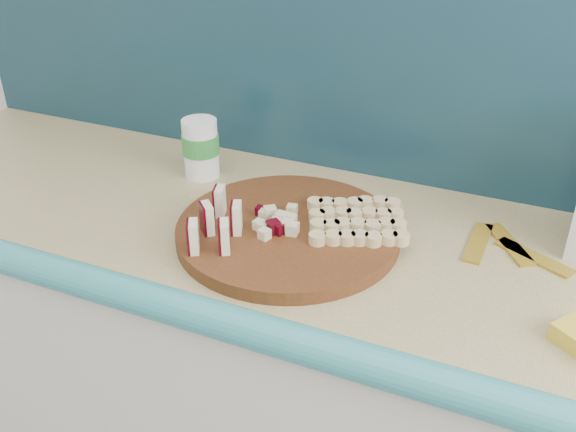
{
  "coord_description": "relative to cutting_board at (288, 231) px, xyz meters",
  "views": [
    {
      "loc": [
        0.4,
        0.53,
        1.55
      ],
      "look_at": [
        -0.01,
        1.46,
        0.96
      ],
      "focal_mm": 40.0,
      "sensor_mm": 36.0,
      "label": 1
    }
  ],
  "objects": [
    {
      "name": "banana_slices",
      "position": [
        0.12,
        0.05,
        0.02
      ],
      "size": [
        0.22,
        0.21,
        0.02
      ],
      "color": "#DBC086",
      "rests_on": "cutting_board"
    },
    {
      "name": "backsplash",
      "position": [
        0.11,
        0.32,
        0.24
      ],
      "size": [
        2.2,
        0.02,
        0.5
      ],
      "primitive_type": "cube",
      "color": "#2C6B86",
      "rests_on": "kitchen_counter"
    },
    {
      "name": "kitchen_counter",
      "position": [
        0.11,
        0.03,
        -0.47
      ],
      "size": [
        2.2,
        0.63,
        0.91
      ],
      "color": "white",
      "rests_on": "ground"
    },
    {
      "name": "apple_wedges",
      "position": [
        -0.1,
        -0.08,
        0.04
      ],
      "size": [
        0.1,
        0.17,
        0.06
      ],
      "color": "#FEF0CB",
      "rests_on": "cutting_board"
    },
    {
      "name": "canister",
      "position": [
        -0.28,
        0.16,
        0.06
      ],
      "size": [
        0.08,
        0.08,
        0.13
      ],
      "rotation": [
        0.0,
        0.0,
        0.3
      ],
      "color": "white",
      "rests_on": "kitchen_counter"
    },
    {
      "name": "banana_peel",
      "position": [
        0.38,
        0.12,
        -0.01
      ],
      "size": [
        0.19,
        0.16,
        0.01
      ],
      "rotation": [
        0.0,
        0.0,
        0.41
      ],
      "color": "#B29722",
      "rests_on": "kitchen_counter"
    },
    {
      "name": "apple_chunks",
      "position": [
        -0.02,
        -0.01,
        0.02
      ],
      "size": [
        0.07,
        0.07,
        0.02
      ],
      "color": "beige",
      "rests_on": "cutting_board"
    },
    {
      "name": "cutting_board",
      "position": [
        0.0,
        0.0,
        0.0
      ],
      "size": [
        0.55,
        0.55,
        0.03
      ],
      "primitive_type": "cylinder",
      "rotation": [
        0.0,
        0.0,
        0.43
      ],
      "color": "#44280E",
      "rests_on": "kitchen_counter"
    }
  ]
}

